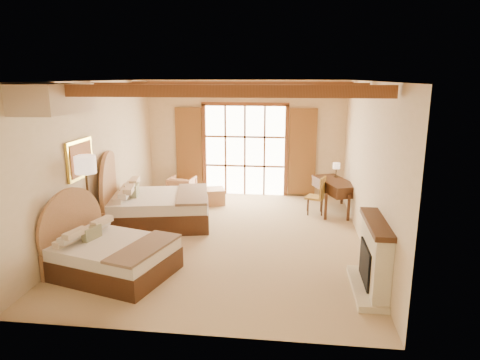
# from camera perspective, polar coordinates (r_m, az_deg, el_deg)

# --- Properties ---
(floor) EXTENTS (7.00, 7.00, 0.00)m
(floor) POSITION_cam_1_polar(r_m,az_deg,el_deg) (9.05, -1.77, -7.65)
(floor) COLOR tan
(floor) RESTS_ON ground
(wall_back) EXTENTS (5.50, 0.00, 5.50)m
(wall_back) POSITION_cam_1_polar(r_m,az_deg,el_deg) (12.02, 0.69, 5.57)
(wall_back) COLOR beige
(wall_back) RESTS_ON ground
(wall_left) EXTENTS (0.00, 7.00, 7.00)m
(wall_left) POSITION_cam_1_polar(r_m,az_deg,el_deg) (9.41, -18.64, 2.61)
(wall_left) COLOR beige
(wall_left) RESTS_ON ground
(wall_right) EXTENTS (0.00, 7.00, 7.00)m
(wall_right) POSITION_cam_1_polar(r_m,az_deg,el_deg) (8.63, 16.53, 1.82)
(wall_right) COLOR beige
(wall_right) RESTS_ON ground
(ceiling) EXTENTS (7.00, 7.00, 0.00)m
(ceiling) POSITION_cam_1_polar(r_m,az_deg,el_deg) (8.44, -1.93, 13.06)
(ceiling) COLOR #BA7537
(ceiling) RESTS_ON ground
(ceiling_beams) EXTENTS (5.39, 4.60, 0.18)m
(ceiling_beams) POSITION_cam_1_polar(r_m,az_deg,el_deg) (8.44, -1.92, 12.24)
(ceiling_beams) COLOR brown
(ceiling_beams) RESTS_ON ceiling
(french_doors) EXTENTS (3.95, 0.08, 2.60)m
(french_doors) POSITION_cam_1_polar(r_m,az_deg,el_deg) (12.02, 0.65, 3.88)
(french_doors) COLOR white
(french_doors) RESTS_ON ground
(fireplace) EXTENTS (0.46, 1.40, 1.16)m
(fireplace) POSITION_cam_1_polar(r_m,az_deg,el_deg) (7.04, 17.32, -10.21)
(fireplace) COLOR beige
(fireplace) RESTS_ON ground
(painting) EXTENTS (0.06, 0.95, 0.75)m
(painting) POSITION_cam_1_polar(r_m,az_deg,el_deg) (8.71, -20.53, 2.62)
(painting) COLOR yellow
(painting) RESTS_ON wall_left
(canopy_valance) EXTENTS (0.70, 1.40, 0.45)m
(canopy_valance) POSITION_cam_1_polar(r_m,az_deg,el_deg) (7.34, -23.64, 9.92)
(canopy_valance) COLOR beige
(canopy_valance) RESTS_ON ceiling
(bed_near) EXTENTS (2.24, 1.88, 1.24)m
(bed_near) POSITION_cam_1_polar(r_m,az_deg,el_deg) (7.69, -17.47, -9.25)
(bed_near) COLOR #432B18
(bed_near) RESTS_ON floor
(bed_far) EXTENTS (2.56, 2.11, 1.48)m
(bed_far) POSITION_cam_1_polar(r_m,az_deg,el_deg) (9.94, -11.67, -3.24)
(bed_far) COLOR #432B18
(bed_far) RESTS_ON floor
(nightstand) EXTENTS (0.51, 0.51, 0.60)m
(nightstand) POSITION_cam_1_polar(r_m,az_deg,el_deg) (8.70, -19.55, -7.24)
(nightstand) COLOR #432B18
(nightstand) RESTS_ON floor
(floor_lamp) EXTENTS (0.39, 0.39, 1.86)m
(floor_lamp) POSITION_cam_1_polar(r_m,az_deg,el_deg) (8.46, -19.87, 1.19)
(floor_lamp) COLOR #342617
(floor_lamp) RESTS_ON floor
(armchair) EXTENTS (0.73, 0.75, 0.62)m
(armchair) POSITION_cam_1_polar(r_m,az_deg,el_deg) (11.85, -7.75, -1.03)
(armchair) COLOR tan
(armchair) RESTS_ON floor
(ottoman) EXTENTS (0.70, 0.70, 0.40)m
(ottoman) POSITION_cam_1_polar(r_m,az_deg,el_deg) (11.35, -3.55, -2.15)
(ottoman) COLOR #B07B5B
(ottoman) RESTS_ON floor
(desk) EXTENTS (1.11, 1.60, 0.79)m
(desk) POSITION_cam_1_polar(r_m,az_deg,el_deg) (10.88, 12.50, -1.95)
(desk) COLOR #432B18
(desk) RESTS_ON floor
(desk_chair) EXTENTS (0.53, 0.52, 0.93)m
(desk_chair) POSITION_cam_1_polar(r_m,az_deg,el_deg) (10.64, 10.06, -2.93)
(desk_chair) COLOR #B1883A
(desk_chair) RESTS_ON floor
(desk_lamp) EXTENTS (0.18, 0.18, 0.36)m
(desk_lamp) POSITION_cam_1_polar(r_m,az_deg,el_deg) (11.13, 12.73, 1.80)
(desk_lamp) COLOR #342617
(desk_lamp) RESTS_ON desk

